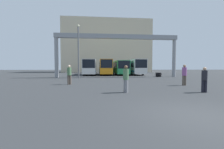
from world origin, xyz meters
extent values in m
plane|color=#2D3033|center=(0.00, 0.00, 0.00)|extent=(200.00, 200.00, 0.00)
cube|color=beige|center=(0.00, 49.55, 8.79)|extent=(29.51, 12.00, 17.59)
cylinder|color=gray|center=(-9.83, 20.13, 3.17)|extent=(0.60, 0.60, 6.34)
cylinder|color=gray|center=(9.83, 20.13, 3.17)|extent=(0.60, 0.60, 6.34)
cube|color=gray|center=(0.00, 20.13, 6.69)|extent=(20.26, 0.80, 0.70)
cube|color=silver|center=(-4.94, 29.42, 1.78)|extent=(2.51, 12.49, 2.86)
cube|color=black|center=(-4.94, 23.20, 2.31)|extent=(2.31, 0.06, 1.60)
cube|color=black|center=(-4.94, 29.42, 2.31)|extent=(2.54, 10.62, 1.20)
cube|color=#1966B2|center=(-4.94, 29.42, 0.86)|extent=(2.54, 11.87, 0.24)
cylinder|color=black|center=(-6.04, 25.92, 0.50)|extent=(0.28, 1.01, 1.01)
cylinder|color=black|center=(-3.84, 25.92, 0.50)|extent=(0.28, 1.01, 1.01)
cylinder|color=black|center=(-6.04, 32.92, 0.50)|extent=(0.28, 1.01, 1.01)
cylinder|color=black|center=(-3.84, 32.92, 0.50)|extent=(0.28, 1.01, 1.01)
cube|color=orange|center=(-1.65, 29.16, 1.79)|extent=(2.42, 11.97, 2.87)
cube|color=black|center=(-1.65, 23.20, 2.32)|extent=(2.22, 0.06, 1.61)
cube|color=black|center=(-1.65, 29.16, 2.32)|extent=(2.45, 10.17, 1.21)
cube|color=#268C4C|center=(-1.65, 29.16, 0.87)|extent=(2.45, 11.37, 0.24)
cylinder|color=black|center=(-2.69, 25.81, 0.49)|extent=(0.28, 0.98, 0.98)
cylinder|color=black|center=(-0.60, 25.81, 0.49)|extent=(0.28, 0.98, 0.98)
cylinder|color=black|center=(-2.69, 32.51, 0.49)|extent=(0.28, 0.98, 0.98)
cylinder|color=black|center=(-0.60, 32.51, 0.49)|extent=(0.28, 0.98, 0.98)
cube|color=#268C4C|center=(1.65, 29.27, 1.66)|extent=(2.48, 12.19, 2.62)
cube|color=black|center=(1.65, 23.20, 2.14)|extent=(2.28, 0.06, 1.47)
cube|color=black|center=(1.65, 29.27, 2.14)|extent=(2.51, 10.36, 1.10)
cube|color=#268C4C|center=(1.65, 29.27, 0.82)|extent=(2.51, 11.58, 0.24)
cylinder|color=black|center=(0.57, 25.86, 0.49)|extent=(0.28, 0.98, 0.98)
cylinder|color=black|center=(2.72, 25.86, 0.49)|extent=(0.28, 0.98, 0.98)
cylinder|color=black|center=(0.57, 32.69, 0.49)|extent=(0.28, 0.98, 0.98)
cylinder|color=black|center=(2.72, 32.69, 0.49)|extent=(0.28, 0.98, 0.98)
cube|color=silver|center=(4.94, 29.08, 1.80)|extent=(2.52, 11.80, 2.90)
cube|color=black|center=(4.94, 23.20, 2.34)|extent=(2.32, 0.06, 1.63)
cube|color=black|center=(4.94, 29.08, 2.34)|extent=(2.55, 10.03, 1.22)
cube|color=#1966B2|center=(4.94, 29.08, 0.87)|extent=(2.55, 11.21, 0.24)
cylinder|color=black|center=(3.84, 25.77, 0.47)|extent=(0.28, 0.94, 0.94)
cylinder|color=black|center=(6.04, 25.77, 0.47)|extent=(0.28, 0.94, 0.94)
cylinder|color=black|center=(3.84, 32.38, 0.47)|extent=(0.28, 0.94, 0.94)
cylinder|color=black|center=(6.04, 32.38, 0.47)|extent=(0.28, 0.94, 0.94)
cylinder|color=brown|center=(4.36, 8.13, 0.44)|extent=(0.20, 0.20, 0.89)
cylinder|color=brown|center=(4.53, 8.15, 0.44)|extent=(0.20, 0.20, 0.89)
cylinder|color=#8C4C8C|center=(4.44, 8.14, 1.26)|extent=(0.39, 0.39, 0.74)
sphere|color=#8C6647|center=(4.44, 8.14, 1.74)|extent=(0.24, 0.24, 0.24)
cylinder|color=brown|center=(-5.89, 9.92, 0.44)|extent=(0.20, 0.20, 0.88)
cylinder|color=brown|center=(-6.06, 9.89, 0.44)|extent=(0.20, 0.20, 0.88)
cylinder|color=#4C724C|center=(-5.97, 9.90, 1.24)|extent=(0.38, 0.38, 0.73)
sphere|color=beige|center=(-5.97, 9.90, 1.73)|extent=(0.24, 0.24, 0.24)
cylinder|color=black|center=(3.51, 4.50, 0.39)|extent=(0.18, 0.18, 0.78)
cylinder|color=black|center=(3.64, 4.43, 0.39)|extent=(0.18, 0.18, 0.78)
cylinder|color=black|center=(3.57, 4.46, 1.10)|extent=(0.34, 0.34, 0.65)
sphere|color=tan|center=(3.57, 4.46, 1.54)|extent=(0.21, 0.21, 0.21)
cylinder|color=gray|center=(-1.46, 4.83, 0.42)|extent=(0.19, 0.19, 0.83)
cylinder|color=gray|center=(-1.53, 4.98, 0.42)|extent=(0.19, 0.19, 0.83)
cylinder|color=#4C724C|center=(-1.49, 4.91, 1.18)|extent=(0.36, 0.36, 0.69)
sphere|color=brown|center=(-1.49, 4.91, 1.64)|extent=(0.23, 0.23, 0.23)
torus|color=black|center=(7.34, 20.72, 0.12)|extent=(1.04, 1.04, 0.24)
torus|color=black|center=(7.34, 20.72, 0.36)|extent=(1.04, 1.04, 0.24)
torus|color=black|center=(7.34, 20.72, 0.60)|extent=(1.04, 1.04, 0.24)
cylinder|color=#595B60|center=(-6.12, 18.15, 3.80)|extent=(0.20, 0.20, 7.60)
sphere|color=beige|center=(-6.12, 18.15, 7.75)|extent=(0.36, 0.36, 0.36)
camera|label=1|loc=(-3.30, -4.56, 1.62)|focal=24.00mm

